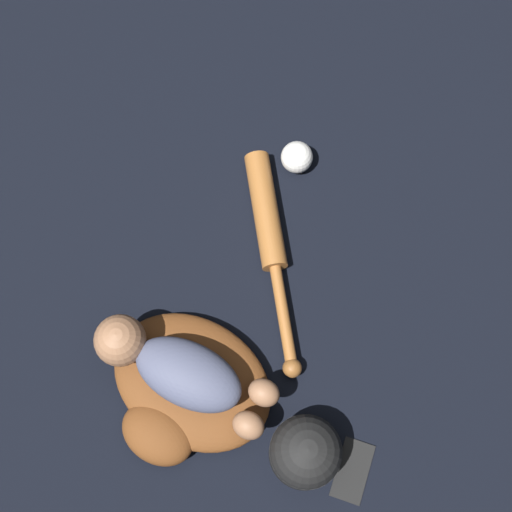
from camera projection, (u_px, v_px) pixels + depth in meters
The scene contains 6 objects.
ground_plane at pixel (211, 379), 1.42m from camera, with size 6.00×6.00×0.00m, color black.
baseball_glove at pixel (186, 390), 1.38m from camera, with size 0.34×0.31×0.07m.
baby_figure at pixel (175, 368), 1.31m from camera, with size 0.36×0.13×0.10m.
baseball_bat at pixel (269, 233), 1.49m from camera, with size 0.32×0.41×0.05m.
baseball at pixel (297, 157), 1.54m from camera, with size 0.07×0.07×0.07m.
baseball_cap at pixel (306, 452), 1.32m from camera, with size 0.20×0.14×0.14m.
Camera 1 is at (-0.19, 0.16, 1.42)m, focal length 50.00 mm.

